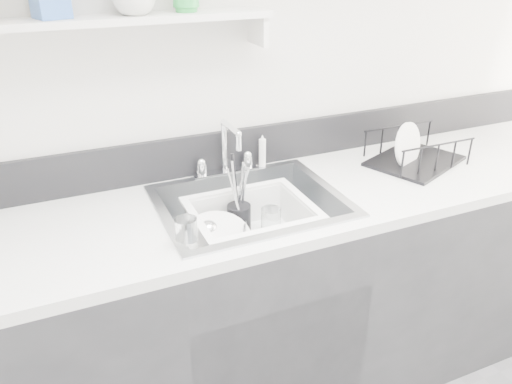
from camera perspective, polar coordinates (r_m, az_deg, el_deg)
name	(u,v)px	position (r m, az deg, el deg)	size (l,w,h in m)	color
counter_run	(251,305)	(2.00, -0.59, -12.83)	(3.20, 0.62, 0.92)	#27272A
backsplash	(221,151)	(1.97, -4.06, 4.67)	(3.20, 0.02, 0.16)	black
sink	(250,224)	(1.79, -0.64, -3.64)	(0.64, 0.52, 0.20)	silver
faucet	(225,161)	(1.93, -3.51, 3.60)	(0.26, 0.18, 0.23)	silver
side_sprayer	(262,151)	(1.99, 0.72, 4.68)	(0.03, 0.03, 0.14)	white
wall_shelf	(117,22)	(1.69, -15.62, 18.20)	(1.00, 0.16, 0.12)	silver
wash_tub	(251,227)	(1.76, -0.52, -4.06)	(0.42, 0.34, 0.16)	white
plate_stack	(221,245)	(1.74, -4.06, -6.06)	(0.28, 0.28, 0.11)	white
utensil_cup	(239,217)	(1.84, -1.96, -2.85)	(0.09, 0.09, 0.29)	black
ladle	(230,236)	(1.76, -3.03, -5.02)	(0.30, 0.11, 0.08)	silver
tumbler_in_tub	(271,222)	(1.83, 1.71, -3.40)	(0.07, 0.07, 0.10)	white
tumbler_counter	(187,233)	(1.49, -7.95, -4.63)	(0.07, 0.07, 0.09)	white
dish_rack	(416,148)	(2.14, 17.86, 4.84)	(0.37, 0.28, 0.13)	black
bowl_small	(278,243)	(1.77, 2.48, -5.89)	(0.11, 0.11, 0.03)	white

